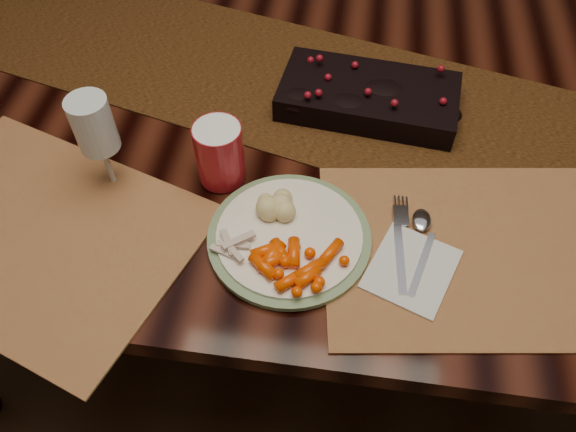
# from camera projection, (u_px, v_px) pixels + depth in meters

# --- Properties ---
(floor) EXTENTS (5.00, 5.00, 0.00)m
(floor) POSITION_uv_depth(u_px,v_px,m) (311.00, 308.00, 1.67)
(floor) COLOR black
(floor) RESTS_ON ground
(dining_table) EXTENTS (1.80, 1.00, 0.75)m
(dining_table) POSITION_uv_depth(u_px,v_px,m) (315.00, 234.00, 1.37)
(dining_table) COLOR black
(dining_table) RESTS_ON floor
(table_runner) EXTENTS (1.94, 0.86, 0.00)m
(table_runner) POSITION_uv_depth(u_px,v_px,m) (303.00, 87.00, 1.13)
(table_runner) COLOR #45250E
(table_runner) RESTS_ON dining_table
(centerpiece) EXTENTS (0.35, 0.21, 0.07)m
(centerpiece) POSITION_uv_depth(u_px,v_px,m) (369.00, 93.00, 1.07)
(centerpiece) COLOR black
(centerpiece) RESTS_ON table_runner
(placemat_main) EXTENTS (0.52, 0.41, 0.00)m
(placemat_main) POSITION_uv_depth(u_px,v_px,m) (474.00, 250.00, 0.89)
(placemat_main) COLOR brown
(placemat_main) RESTS_ON dining_table
(placemat_second) EXTENTS (0.59, 0.51, 0.00)m
(placemat_second) POSITION_uv_depth(u_px,v_px,m) (37.00, 233.00, 0.91)
(placemat_second) COLOR brown
(placemat_second) RESTS_ON dining_table
(dinner_plate) EXTENTS (0.28, 0.28, 0.01)m
(dinner_plate) POSITION_uv_depth(u_px,v_px,m) (289.00, 236.00, 0.89)
(dinner_plate) COLOR white
(dinner_plate) RESTS_ON placemat_main
(baby_carrots) EXTENTS (0.14, 0.12, 0.02)m
(baby_carrots) POSITION_uv_depth(u_px,v_px,m) (297.00, 265.00, 0.84)
(baby_carrots) COLOR #F14401
(baby_carrots) RESTS_ON dinner_plate
(mashed_potatoes) EXTENTS (0.08, 0.07, 0.04)m
(mashed_potatoes) POSITION_uv_depth(u_px,v_px,m) (275.00, 201.00, 0.90)
(mashed_potatoes) COLOR beige
(mashed_potatoes) RESTS_ON dinner_plate
(turkey_shreds) EXTENTS (0.08, 0.07, 0.02)m
(turkey_shreds) POSITION_uv_depth(u_px,v_px,m) (230.00, 246.00, 0.86)
(turkey_shreds) COLOR #D3AD97
(turkey_shreds) RESTS_ON dinner_plate
(napkin) EXTENTS (0.16, 0.17, 0.00)m
(napkin) POSITION_uv_depth(u_px,v_px,m) (411.00, 269.00, 0.86)
(napkin) COLOR silver
(napkin) RESTS_ON placemat_main
(fork) EXTENTS (0.04, 0.17, 0.00)m
(fork) POSITION_uv_depth(u_px,v_px,m) (400.00, 247.00, 0.88)
(fork) COLOR silver
(fork) RESTS_ON napkin
(spoon) EXTENTS (0.07, 0.16, 0.00)m
(spoon) POSITION_uv_depth(u_px,v_px,m) (422.00, 249.00, 0.88)
(spoon) COLOR #B9B9B9
(spoon) RESTS_ON napkin
(red_cup) EXTENTS (0.10, 0.10, 0.11)m
(red_cup) POSITION_uv_depth(u_px,v_px,m) (220.00, 153.00, 0.94)
(red_cup) COLOR maroon
(red_cup) RESTS_ON placemat_main
(wine_glass) EXTENTS (0.07, 0.07, 0.18)m
(wine_glass) POSITION_uv_depth(u_px,v_px,m) (101.00, 145.00, 0.91)
(wine_glass) COLOR white
(wine_glass) RESTS_ON dining_table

